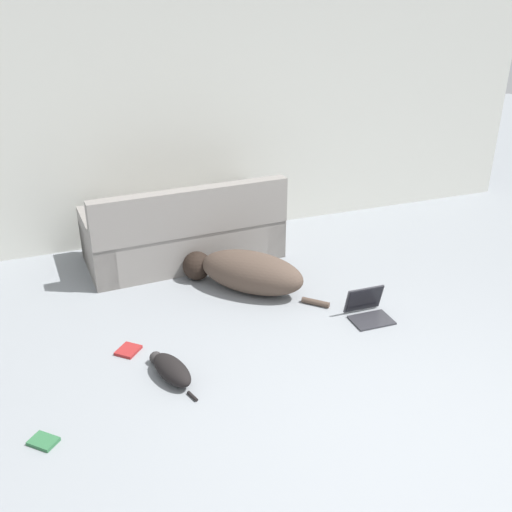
{
  "coord_description": "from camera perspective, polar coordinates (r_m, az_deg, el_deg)",
  "views": [
    {
      "loc": [
        -1.79,
        -2.04,
        2.48
      ],
      "look_at": [
        -0.23,
        2.01,
        0.45
      ],
      "focal_mm": 40.0,
      "sensor_mm": 36.0,
      "label": 1
    }
  ],
  "objects": [
    {
      "name": "ground_plane",
      "position": [
        3.67,
        15.58,
        -18.5
      ],
      "size": [
        20.0,
        20.0,
        0.0
      ],
      "primitive_type": "plane",
      "color": "gray"
    },
    {
      "name": "book_green",
      "position": [
        3.83,
        -20.49,
        -16.97
      ],
      "size": [
        0.2,
        0.2,
        0.02
      ],
      "rotation": [
        0.0,
        0.0,
        -0.76
      ],
      "color": "#2D663D",
      "rests_on": "ground_plane"
    },
    {
      "name": "cat",
      "position": [
        4.1,
        -8.5,
        -11.12
      ],
      "size": [
        0.29,
        0.59,
        0.15
      ],
      "rotation": [
        0.0,
        0.0,
        1.87
      ],
      "color": "black",
      "rests_on": "ground_plane"
    },
    {
      "name": "book_red",
      "position": [
        4.46,
        -12.65,
        -9.19
      ],
      "size": [
        0.22,
        0.22,
        0.02
      ],
      "rotation": [
        0.0,
        0.0,
        0.83
      ],
      "color": "maroon",
      "rests_on": "ground_plane"
    },
    {
      "name": "couch",
      "position": [
        5.74,
        -7.22,
        2.16
      ],
      "size": [
        1.94,
        0.97,
        0.84
      ],
      "rotation": [
        0.0,
        0.0,
        3.2
      ],
      "color": "gray",
      "rests_on": "ground_plane"
    },
    {
      "name": "laptop_open",
      "position": [
        4.85,
        11.05,
        -5.1
      ],
      "size": [
        0.34,
        0.31,
        0.25
      ],
      "rotation": [
        0.0,
        0.0,
        -0.02
      ],
      "color": "#2D2D33",
      "rests_on": "ground_plane"
    },
    {
      "name": "wall_back",
      "position": [
        6.18,
        -3.87,
        13.72
      ],
      "size": [
        7.59,
        0.06,
        2.54
      ],
      "color": "beige",
      "rests_on": "ground_plane"
    },
    {
      "name": "dog",
      "position": [
        5.13,
        -1.08,
        -1.57
      ],
      "size": [
        1.12,
        1.14,
        0.37
      ],
      "rotation": [
        0.0,
        0.0,
        2.34
      ],
      "color": "#4C3D33",
      "rests_on": "ground_plane"
    }
  ]
}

